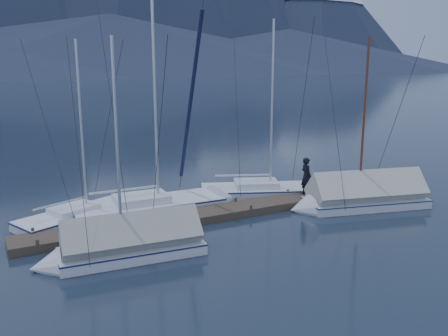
{
  "coord_description": "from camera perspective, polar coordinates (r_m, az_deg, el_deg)",
  "views": [
    {
      "loc": [
        -9.56,
        -16.06,
        6.78
      ],
      "look_at": [
        0.0,
        2.0,
        2.2
      ],
      "focal_mm": 38.0,
      "sensor_mm": 36.0,
      "label": 1
    }
  ],
  "objects": [
    {
      "name": "sailboat_open_right",
      "position": [
        24.93,
        6.72,
        -2.83
      ],
      "size": [
        7.57,
        4.73,
        9.71
      ],
      "color": "silver",
      "rests_on": "ground"
    },
    {
      "name": "person",
      "position": [
        23.68,
        9.86,
        -0.99
      ],
      "size": [
        0.47,
        0.7,
        1.88
      ],
      "primitive_type": "imported",
      "rotation": [
        0.0,
        0.0,
        1.54
      ],
      "color": "black",
      "rests_on": "dock"
    },
    {
      "name": "sailboat_covered_far",
      "position": [
        17.28,
        -12.56,
        -9.33
      ],
      "size": [
        6.1,
        2.54,
        8.37
      ],
      "color": "silver",
      "rests_on": "ground"
    },
    {
      "name": "mooring_posts",
      "position": [
        21.21,
        -1.2,
        -5.02
      ],
      "size": [
        15.12,
        1.52,
        0.35
      ],
      "color": "#382D23",
      "rests_on": "ground"
    },
    {
      "name": "dock",
      "position": [
        21.5,
        0.0,
        -5.45
      ],
      "size": [
        18.0,
        1.5,
        0.54
      ],
      "color": "#382D23",
      "rests_on": "ground"
    },
    {
      "name": "sailboat_covered_near",
      "position": [
        23.41,
        15.6,
        -3.57
      ],
      "size": [
        7.03,
        3.64,
        8.76
      ],
      "color": "silver",
      "rests_on": "ground"
    },
    {
      "name": "sailboat_open_left",
      "position": [
        22.32,
        -15.2,
        -5.11
      ],
      "size": [
        6.62,
        4.12,
        8.48
      ],
      "color": "silver",
      "rests_on": "ground"
    },
    {
      "name": "sailboat_open_mid",
      "position": [
        22.54,
        -6.54,
        -4.47
      ],
      "size": [
        8.06,
        3.43,
        10.56
      ],
      "color": "silver",
      "rests_on": "ground"
    },
    {
      "name": "ground",
      "position": [
        19.88,
        2.72,
        -7.32
      ],
      "size": [
        1000.0,
        1000.0,
        0.0
      ],
      "primitive_type": "plane",
      "color": "black",
      "rests_on": "ground"
    }
  ]
}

